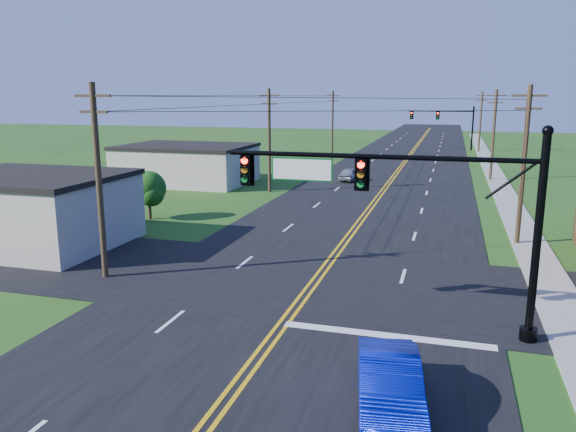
% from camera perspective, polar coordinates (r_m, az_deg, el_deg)
% --- Properties ---
extents(ground, '(260.00, 260.00, 0.00)m').
position_cam_1_polar(ground, '(15.68, -8.98, -20.47)').
color(ground, '#174714').
rests_on(ground, ground).
extents(road_main, '(16.00, 220.00, 0.04)m').
position_cam_1_polar(road_main, '(62.71, 10.75, 4.25)').
color(road_main, black).
rests_on(road_main, ground).
extents(road_cross, '(70.00, 10.00, 0.04)m').
position_cam_1_polar(road_cross, '(25.97, 2.35, -6.71)').
color(road_cross, black).
rests_on(road_cross, ground).
extents(sidewalk, '(2.00, 160.00, 0.08)m').
position_cam_1_polar(sidewalk, '(52.75, 21.08, 2.21)').
color(sidewalk, gray).
rests_on(sidewalk, ground).
extents(signal_mast_main, '(11.30, 0.60, 7.48)m').
position_cam_1_polar(signal_mast_main, '(20.27, 11.69, 1.48)').
color(signal_mast_main, black).
rests_on(signal_mast_main, ground).
extents(signal_mast_far, '(10.98, 0.60, 7.48)m').
position_cam_1_polar(signal_mast_far, '(91.97, 15.53, 9.31)').
color(signal_mast_far, black).
rests_on(signal_mast_far, ground).
extents(cream_bldg_near, '(10.20, 8.20, 4.10)m').
position_cam_1_polar(cream_bldg_near, '(35.10, -24.78, 0.59)').
color(cream_bldg_near, beige).
rests_on(cream_bldg_near, ground).
extents(cream_bldg_far, '(12.20, 9.20, 3.70)m').
position_cam_1_polar(cream_bldg_far, '(56.10, -10.24, 5.25)').
color(cream_bldg_far, beige).
rests_on(cream_bldg_far, ground).
extents(utility_pole_left_a, '(1.80, 0.28, 9.00)m').
position_cam_1_polar(utility_pole_left_a, '(26.97, -18.68, 3.64)').
color(utility_pole_left_a, '#382919').
rests_on(utility_pole_left_a, ground).
extents(utility_pole_left_b, '(1.80, 0.28, 9.00)m').
position_cam_1_polar(utility_pole_left_b, '(49.46, -1.92, 7.87)').
color(utility_pole_left_b, '#382919').
rests_on(utility_pole_left_b, ground).
extents(utility_pole_left_c, '(1.80, 0.28, 9.00)m').
position_cam_1_polar(utility_pole_left_c, '(75.54, 4.54, 9.32)').
color(utility_pole_left_c, '#382919').
rests_on(utility_pole_left_c, ground).
extents(utility_pole_right_a, '(1.80, 0.28, 9.00)m').
position_cam_1_polar(utility_pole_right_a, '(34.31, 22.83, 5.03)').
color(utility_pole_right_a, '#382919').
rests_on(utility_pole_right_a, ground).
extents(utility_pole_right_b, '(1.80, 0.28, 9.00)m').
position_cam_1_polar(utility_pole_right_b, '(60.12, 20.16, 7.90)').
color(utility_pole_right_b, '#382919').
rests_on(utility_pole_right_b, ground).
extents(utility_pole_right_c, '(1.80, 0.28, 9.00)m').
position_cam_1_polar(utility_pole_right_c, '(90.04, 18.97, 9.16)').
color(utility_pole_right_c, '#382919').
rests_on(utility_pole_right_c, ground).
extents(tree_left, '(2.40, 2.40, 3.37)m').
position_cam_1_polar(tree_left, '(39.75, -13.98, 2.75)').
color(tree_left, '#382919').
rests_on(tree_left, ground).
extents(blue_car, '(2.42, 4.91, 1.55)m').
position_cam_1_polar(blue_car, '(15.93, 10.25, -16.73)').
color(blue_car, '#0713A2').
rests_on(blue_car, ground).
extents(distant_car, '(2.02, 4.02, 1.31)m').
position_cam_1_polar(distant_car, '(56.65, 6.34, 4.21)').
color(distant_car, '#9E9EA2').
rests_on(distant_car, ground).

